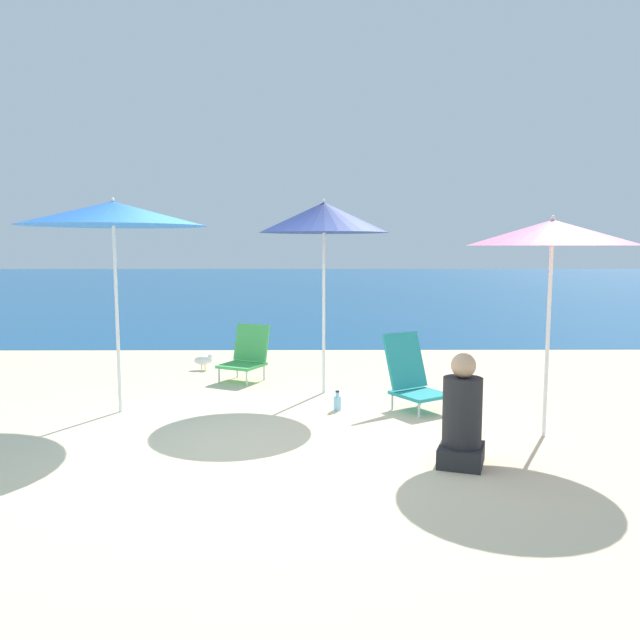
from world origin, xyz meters
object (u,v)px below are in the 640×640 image
(beach_umbrella_pink, at_px, (552,233))
(beach_chair_green, at_px, (247,354))
(beach_umbrella_blue, at_px, (113,214))
(water_bottle, at_px, (337,403))
(beach_umbrella_navy, at_px, (324,218))
(person_seated_near, at_px, (462,419))
(beach_chair_teal, at_px, (412,376))
(seagull, at_px, (204,360))

(beach_umbrella_pink, relative_size, beach_chair_green, 2.76)
(beach_umbrella_blue, distance_m, beach_umbrella_pink, 4.37)
(beach_umbrella_pink, xyz_separation_m, water_bottle, (-1.92, 0.94, -1.81))
(beach_umbrella_navy, relative_size, person_seated_near, 2.53)
(beach_umbrella_pink, height_order, beach_chair_green, beach_umbrella_pink)
(beach_umbrella_pink, bearing_deg, person_seated_near, -141.26)
(beach_umbrella_navy, height_order, beach_umbrella_pink, beach_umbrella_navy)
(beach_chair_teal, distance_m, person_seated_near, 1.79)
(beach_chair_teal, height_order, seagull, beach_chair_teal)
(beach_umbrella_navy, distance_m, beach_umbrella_pink, 2.72)
(beach_chair_teal, bearing_deg, beach_umbrella_blue, 149.97)
(beach_chair_teal, relative_size, person_seated_near, 0.89)
(beach_umbrella_pink, height_order, water_bottle, beach_umbrella_pink)
(beach_chair_green, bearing_deg, person_seated_near, -31.08)
(seagull, bearing_deg, beach_umbrella_blue, -101.94)
(beach_chair_green, xyz_separation_m, beach_chair_teal, (1.98, -1.49, 0.02))
(beach_umbrella_blue, distance_m, beach_umbrella_navy, 2.38)
(beach_chair_green, bearing_deg, beach_chair_teal, -11.00)
(beach_umbrella_blue, bearing_deg, beach_umbrella_navy, 21.29)
(beach_umbrella_navy, bearing_deg, beach_umbrella_blue, -158.71)
(beach_chair_teal, relative_size, seagull, 3.06)
(beach_chair_teal, bearing_deg, beach_umbrella_navy, 109.71)
(beach_umbrella_navy, xyz_separation_m, beach_umbrella_pink, (2.06, -1.76, -0.22))
(beach_umbrella_pink, relative_size, person_seated_near, 2.23)
(person_seated_near, bearing_deg, beach_umbrella_blue, 172.66)
(beach_umbrella_pink, bearing_deg, seagull, 139.53)
(beach_umbrella_blue, height_order, beach_chair_teal, beach_umbrella_blue)
(beach_umbrella_pink, relative_size, water_bottle, 9.43)
(beach_chair_teal, distance_m, water_bottle, 0.87)
(beach_umbrella_blue, xyz_separation_m, beach_chair_green, (1.19, 1.60, -1.77))
(beach_umbrella_navy, xyz_separation_m, water_bottle, (0.14, -0.83, -2.03))
(beach_umbrella_blue, bearing_deg, beach_chair_green, 53.29)
(beach_chair_green, relative_size, beach_chair_teal, 0.91)
(beach_umbrella_navy, relative_size, water_bottle, 10.71)
(beach_umbrella_pink, bearing_deg, beach_umbrella_blue, 168.13)
(beach_umbrella_navy, xyz_separation_m, beach_chair_teal, (0.96, -0.76, -1.75))
(beach_umbrella_navy, relative_size, beach_umbrella_pink, 1.13)
(beach_umbrella_navy, bearing_deg, beach_chair_green, 144.06)
(beach_umbrella_blue, relative_size, beach_umbrella_pink, 1.11)
(water_bottle, bearing_deg, beach_umbrella_blue, -179.09)
(person_seated_near, bearing_deg, seagull, 144.63)
(beach_chair_teal, xyz_separation_m, water_bottle, (-0.82, -0.07, -0.28))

